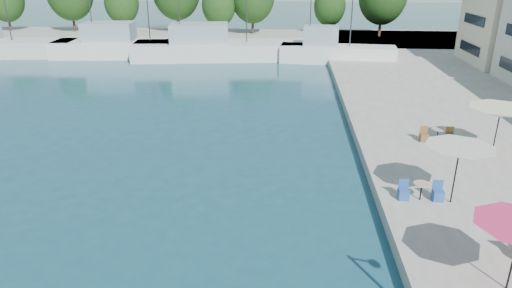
# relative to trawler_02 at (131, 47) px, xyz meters

# --- Properties ---
(quay_far) EXTENTS (90.00, 16.00, 0.60)m
(quay_far) POSITION_rel_trawler_02_xyz_m (7.99, 12.10, -0.77)
(quay_far) COLOR gray
(quay_far) RESTS_ON ground
(trawler_02) EXTENTS (18.33, 6.36, 10.20)m
(trawler_02) POSITION_rel_trawler_02_xyz_m (0.00, 0.00, 0.00)
(trawler_02) COLOR white
(trawler_02) RESTS_ON ground
(trawler_03) EXTENTS (21.15, 7.99, 10.20)m
(trawler_03) POSITION_rel_trawler_02_xyz_m (10.61, -0.33, -0.00)
(trawler_03) COLOR silver
(trawler_03) RESTS_ON ground
(trawler_04) EXTENTS (12.24, 4.27, 10.20)m
(trawler_04) POSITION_rel_trawler_02_xyz_m (22.68, -1.69, 0.00)
(trawler_04) COLOR silver
(trawler_04) RESTS_ON ground
(tree_03) EXTENTS (4.83, 4.83, 7.15)m
(tree_03) POSITION_rel_trawler_02_xyz_m (-6.17, 15.30, 3.66)
(tree_03) COLOR #3F2B19
(tree_03) RESTS_ON quay_far
(tree_05) EXTENTS (4.65, 4.65, 6.88)m
(tree_05) POSITION_rel_trawler_02_xyz_m (8.00, 13.96, 3.50)
(tree_05) COLOR #3F2B19
(tree_05) RESTS_ON quay_far
(tree_07) EXTENTS (4.41, 4.41, 6.53)m
(tree_07) POSITION_rel_trawler_02_xyz_m (23.30, 16.11, 3.30)
(tree_07) COLOR #3F2B19
(tree_07) RESTS_ON quay_far
(umbrella_white) EXTENTS (2.74, 2.74, 2.49)m
(umbrella_white) POSITION_rel_trawler_02_xyz_m (24.87, -33.42, 1.77)
(umbrella_white) COLOR black
(umbrella_white) RESTS_ON quay_right
(umbrella_cream) EXTENTS (3.14, 3.14, 2.46)m
(umbrella_cream) POSITION_rel_trawler_02_xyz_m (28.76, -27.76, 1.74)
(umbrella_cream) COLOR black
(umbrella_cream) RESTS_ON quay_right
(cafe_table_02) EXTENTS (1.82, 0.70, 0.76)m
(cafe_table_02) POSITION_rel_trawler_02_xyz_m (23.66, -33.31, -0.18)
(cafe_table_02) COLOR black
(cafe_table_02) RESTS_ON quay_right
(cafe_table_03) EXTENTS (1.82, 0.70, 0.76)m
(cafe_table_03) POSITION_rel_trawler_02_xyz_m (26.30, -26.37, -0.18)
(cafe_table_03) COLOR black
(cafe_table_03) RESTS_ON quay_right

